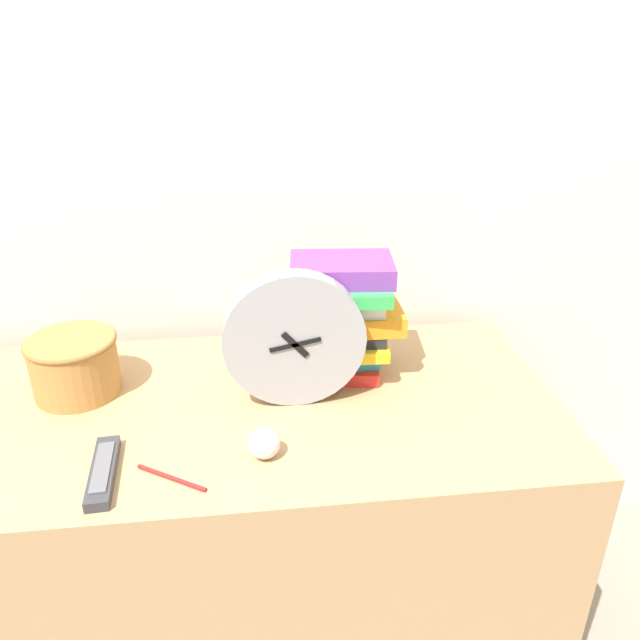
% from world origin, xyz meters
% --- Properties ---
extents(wall_back, '(6.00, 0.04, 2.40)m').
position_xyz_m(wall_back, '(0.00, 0.70, 1.20)').
color(wall_back, silver).
rests_on(wall_back, ground_plane).
extents(desk, '(1.33, 0.63, 0.73)m').
position_xyz_m(desk, '(0.00, 0.32, 0.37)').
color(desk, tan).
rests_on(desk, ground_plane).
extents(desk_clock, '(0.29, 0.05, 0.29)m').
position_xyz_m(desk_clock, '(0.12, 0.32, 0.88)').
color(desk_clock, '#99999E').
rests_on(desk_clock, desk).
extents(book_stack, '(0.25, 0.22, 0.27)m').
position_xyz_m(book_stack, '(0.23, 0.43, 0.88)').
color(book_stack, red).
rests_on(book_stack, desk).
extents(basket, '(0.19, 0.19, 0.13)m').
position_xyz_m(basket, '(-0.35, 0.41, 0.80)').
color(basket, '#B27A3D').
rests_on(basket, desk).
extents(tv_remote, '(0.05, 0.19, 0.02)m').
position_xyz_m(tv_remote, '(-0.24, 0.12, 0.75)').
color(tv_remote, '#333338').
rests_on(tv_remote, desk).
extents(crumpled_paper_ball, '(0.06, 0.06, 0.06)m').
position_xyz_m(crumpled_paper_ball, '(0.04, 0.14, 0.76)').
color(crumpled_paper_ball, white).
rests_on(crumpled_paper_ball, desk).
extents(pen, '(0.13, 0.09, 0.01)m').
position_xyz_m(pen, '(-0.12, 0.10, 0.74)').
color(pen, '#B21E1E').
rests_on(pen, desk).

